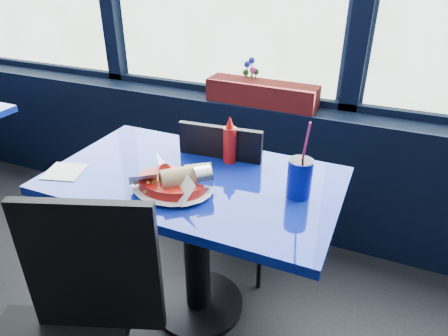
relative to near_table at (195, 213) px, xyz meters
The scene contains 10 objects.
window_sill 0.94m from the near_table, 109.03° to the left, with size 5.00×0.26×0.80m, color black.
near_table is the anchor object (origin of this frame).
chair_near_front 0.71m from the near_table, 96.48° to the right, with size 0.56×0.57×0.97m.
chair_near_back 0.33m from the near_table, 83.45° to the left, with size 0.44×0.44×0.90m.
planter_box 0.89m from the near_table, 89.60° to the left, with size 0.64×0.16×0.13m, color maroon.
flower_vase 0.93m from the near_table, 95.33° to the left, with size 0.15×0.15×0.25m.
food_basket 0.26m from the near_table, 97.86° to the right, with size 0.35×0.35×0.11m.
ketchup_bottle 0.34m from the near_table, 65.98° to the left, with size 0.06×0.06×0.21m.
soda_cup 0.51m from the near_table, ahead, with size 0.09×0.09×0.32m.
napkin 0.58m from the near_table, 160.37° to the right, with size 0.15×0.15×0.00m, color white.
Camera 1 is at (1.00, 0.73, 1.57)m, focal length 32.00 mm.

